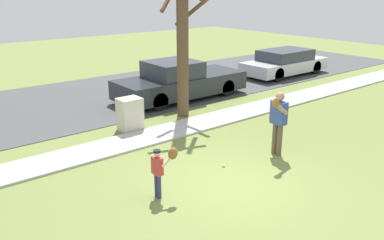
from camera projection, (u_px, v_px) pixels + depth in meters
name	position (u px, v px, depth m)	size (l,w,h in m)	color
ground_plane	(147.00, 140.00, 11.46)	(48.00, 48.00, 0.00)	olive
sidewalk_strip	(145.00, 138.00, 11.52)	(36.00, 1.20, 0.06)	#B2B2AD
road_surface	(74.00, 101.00, 15.24)	(36.00, 6.80, 0.02)	#424244
person_adult	(278.00, 117.00, 10.13)	(0.67, 0.61, 1.67)	brown
person_child	(161.00, 166.00, 8.14)	(0.47, 0.42, 1.09)	navy
baseball	(224.00, 165.00, 9.74)	(0.07, 0.07, 0.07)	white
utility_cabinet	(130.00, 114.00, 12.09)	(0.67, 0.56, 1.00)	beige
street_tree_near	(183.00, 32.00, 12.74)	(1.85, 1.88, 5.22)	brown
parked_pickup_dark	(179.00, 82.00, 15.45)	(5.20, 1.95, 1.48)	#23282D
parked_sedan_silver	(285.00, 63.00, 19.59)	(4.60, 1.80, 1.23)	silver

